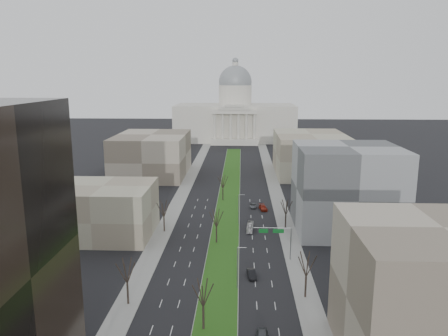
% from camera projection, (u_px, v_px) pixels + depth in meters
% --- Properties ---
extents(ground, '(600.00, 600.00, 0.00)m').
position_uv_depth(ground, '(229.00, 201.00, 153.60)').
color(ground, black).
rests_on(ground, ground).
extents(median, '(8.00, 222.03, 0.20)m').
position_uv_depth(median, '(228.00, 201.00, 152.59)').
color(median, '#999993').
rests_on(median, ground).
extents(sidewalk_left, '(5.00, 330.00, 0.15)m').
position_uv_depth(sidewalk_left, '(167.00, 223.00, 129.82)').
color(sidewalk_left, gray).
rests_on(sidewalk_left, ground).
extents(sidewalk_right, '(5.00, 330.00, 0.15)m').
position_uv_depth(sidewalk_right, '(285.00, 225.00, 128.47)').
color(sidewalk_right, gray).
rests_on(sidewalk_right, ground).
extents(capitol, '(80.00, 46.00, 55.00)m').
position_uv_depth(capitol, '(235.00, 116.00, 296.48)').
color(capitol, beige).
rests_on(capitol, ground).
extents(building_beige_left, '(26.00, 22.00, 14.00)m').
position_uv_depth(building_beige_left, '(104.00, 210.00, 119.21)').
color(building_beige_left, tan).
rests_on(building_beige_left, ground).
extents(building_tan_right, '(26.00, 24.00, 22.00)m').
position_uv_depth(building_tan_right, '(436.00, 298.00, 64.02)').
color(building_tan_right, gray).
rests_on(building_tan_right, ground).
extents(building_grey_right, '(28.00, 26.00, 24.00)m').
position_uv_depth(building_grey_right, '(347.00, 189.00, 122.43)').
color(building_grey_right, '#5A5D5F').
rests_on(building_grey_right, ground).
extents(building_far_left, '(30.00, 40.00, 18.00)m').
position_uv_depth(building_far_left, '(152.00, 155.00, 192.20)').
color(building_far_left, gray).
rests_on(building_far_left, ground).
extents(building_far_right, '(30.00, 40.00, 18.00)m').
position_uv_depth(building_far_right, '(310.00, 154.00, 194.38)').
color(building_far_right, tan).
rests_on(building_far_right, ground).
extents(tree_left_mid, '(5.40, 5.40, 9.72)m').
position_uv_depth(tree_left_mid, '(127.00, 270.00, 82.43)').
color(tree_left_mid, black).
rests_on(tree_left_mid, ground).
extents(tree_left_far, '(5.28, 5.28, 9.50)m').
position_uv_depth(tree_left_far, '(164.00, 208.00, 121.57)').
color(tree_left_far, black).
rests_on(tree_left_far, ground).
extents(tree_right_mid, '(5.52, 5.52, 9.94)m').
position_uv_depth(tree_right_mid, '(307.00, 264.00, 84.98)').
color(tree_right_mid, black).
rests_on(tree_right_mid, ground).
extents(tree_right_far, '(5.04, 5.04, 9.07)m').
position_uv_depth(tree_right_far, '(286.00, 207.00, 124.21)').
color(tree_right_far, black).
rests_on(tree_right_far, ground).
extents(tree_median_a, '(5.40, 5.40, 9.72)m').
position_uv_depth(tree_median_a, '(203.00, 292.00, 74.02)').
color(tree_median_a, black).
rests_on(tree_median_a, ground).
extents(tree_median_b, '(5.40, 5.40, 9.72)m').
position_uv_depth(tree_median_b, '(216.00, 218.00, 113.13)').
color(tree_median_b, black).
rests_on(tree_median_b, ground).
extents(tree_median_c, '(5.40, 5.40, 9.72)m').
position_uv_depth(tree_median_c, '(223.00, 181.00, 152.23)').
color(tree_median_c, black).
rests_on(tree_median_c, ground).
extents(streetlamp_median_b, '(1.90, 0.20, 9.16)m').
position_uv_depth(streetlamp_median_b, '(238.00, 267.00, 88.92)').
color(streetlamp_median_b, gray).
rests_on(streetlamp_median_b, ground).
extents(streetlamp_median_c, '(1.90, 0.20, 9.16)m').
position_uv_depth(streetlamp_median_c, '(239.00, 209.00, 128.02)').
color(streetlamp_median_c, gray).
rests_on(streetlamp_median_c, ground).
extents(mast_arm_signs, '(9.12, 0.24, 8.09)m').
position_uv_depth(mast_arm_signs, '(279.00, 235.00, 102.96)').
color(mast_arm_signs, gray).
rests_on(mast_arm_signs, ground).
extents(car_black, '(2.22, 4.87, 1.55)m').
position_uv_depth(car_black, '(252.00, 274.00, 95.03)').
color(car_black, black).
rests_on(car_black, ground).
extents(car_red, '(3.03, 5.60, 1.54)m').
position_uv_depth(car_red, '(263.00, 208.00, 142.83)').
color(car_red, maroon).
rests_on(car_red, ground).
extents(car_grey_far, '(2.32, 4.79, 1.31)m').
position_uv_depth(car_grey_far, '(253.00, 206.00, 145.45)').
color(car_grey_far, '#575A5F').
rests_on(car_grey_far, ground).
extents(box_van, '(2.15, 6.99, 1.92)m').
position_uv_depth(box_van, '(250.00, 227.00, 123.87)').
color(box_van, silver).
rests_on(box_van, ground).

